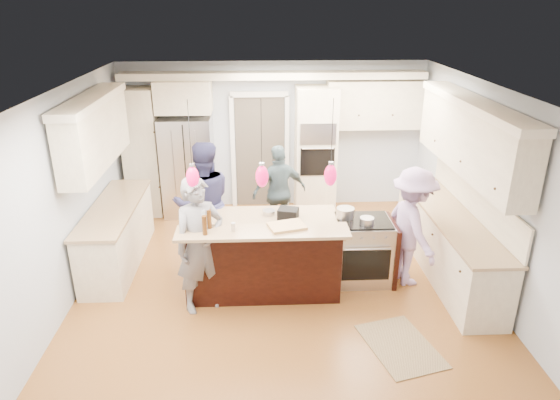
# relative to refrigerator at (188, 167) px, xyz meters

# --- Properties ---
(ground_plane) EXTENTS (6.00, 6.00, 0.00)m
(ground_plane) POSITION_rel_refrigerator_xyz_m (1.55, -2.64, -0.90)
(ground_plane) COLOR #AD6E2F
(ground_plane) RESTS_ON ground
(room_shell) EXTENTS (5.54, 6.04, 2.72)m
(room_shell) POSITION_rel_refrigerator_xyz_m (1.55, -2.64, 0.92)
(room_shell) COLOR #B2BCC6
(room_shell) RESTS_ON ground
(refrigerator) EXTENTS (0.90, 0.70, 1.80)m
(refrigerator) POSITION_rel_refrigerator_xyz_m (0.00, 0.00, 0.00)
(refrigerator) COLOR #B7B7BC
(refrigerator) RESTS_ON ground
(oven_column) EXTENTS (0.72, 0.69, 2.30)m
(oven_column) POSITION_rel_refrigerator_xyz_m (2.30, 0.03, 0.25)
(oven_column) COLOR beige
(oven_column) RESTS_ON ground
(back_upper_cabinets) EXTENTS (5.30, 0.61, 2.54)m
(back_upper_cabinets) POSITION_rel_refrigerator_xyz_m (0.80, 0.12, 0.77)
(back_upper_cabinets) COLOR beige
(back_upper_cabinets) RESTS_ON ground
(right_counter_run) EXTENTS (0.64, 3.10, 2.51)m
(right_counter_run) POSITION_rel_refrigerator_xyz_m (3.99, -2.34, 0.16)
(right_counter_run) COLOR beige
(right_counter_run) RESTS_ON ground
(left_cabinets) EXTENTS (0.64, 2.30, 2.51)m
(left_cabinets) POSITION_rel_refrigerator_xyz_m (-0.89, -1.84, 0.16)
(left_cabinets) COLOR beige
(left_cabinets) RESTS_ON ground
(kitchen_island) EXTENTS (2.10, 1.46, 1.12)m
(kitchen_island) POSITION_rel_refrigerator_xyz_m (1.30, -2.57, -0.42)
(kitchen_island) COLOR black
(kitchen_island) RESTS_ON ground
(island_range) EXTENTS (0.82, 0.71, 0.92)m
(island_range) POSITION_rel_refrigerator_xyz_m (2.71, -2.49, -0.44)
(island_range) COLOR #B7B7BC
(island_range) RESTS_ON ground
(pendant_lights) EXTENTS (1.75, 0.15, 1.03)m
(pendant_lights) POSITION_rel_refrigerator_xyz_m (1.30, -3.15, 0.90)
(pendant_lights) COLOR black
(pendant_lights) RESTS_ON ground
(person_bar_end) EXTENTS (0.77, 0.70, 1.78)m
(person_bar_end) POSITION_rel_refrigerator_xyz_m (0.52, -3.09, -0.01)
(person_bar_end) COLOR slate
(person_bar_end) RESTS_ON ground
(person_far_left) EXTENTS (1.06, 0.92, 1.85)m
(person_far_left) POSITION_rel_refrigerator_xyz_m (0.45, -1.79, 0.02)
(person_far_left) COLOR navy
(person_far_left) RESTS_ON ground
(person_far_right) EXTENTS (0.99, 0.66, 1.57)m
(person_far_right) POSITION_rel_refrigerator_xyz_m (1.60, -1.04, -0.12)
(person_far_right) COLOR #44595F
(person_far_right) RESTS_ON ground
(person_range_side) EXTENTS (0.83, 1.18, 1.67)m
(person_range_side) POSITION_rel_refrigerator_xyz_m (3.33, -2.58, -0.06)
(person_range_side) COLOR #AD8EBF
(person_range_side) RESTS_ON ground
(floor_rug) EXTENTS (0.93, 1.15, 0.01)m
(floor_rug) POSITION_rel_refrigerator_xyz_m (2.86, -4.00, -0.89)
(floor_rug) COLOR #9A8154
(floor_rug) RESTS_ON ground
(water_bottle) EXTENTS (0.07, 0.07, 0.26)m
(water_bottle) POSITION_rel_refrigerator_xyz_m (0.58, -3.13, 0.35)
(water_bottle) COLOR silver
(water_bottle) RESTS_ON kitchen_island
(beer_bottle_a) EXTENTS (0.08, 0.08, 0.24)m
(beer_bottle_a) POSITION_rel_refrigerator_xyz_m (0.45, -3.15, 0.34)
(beer_bottle_a) COLOR #48270C
(beer_bottle_a) RESTS_ON kitchen_island
(beer_bottle_b) EXTENTS (0.07, 0.07, 0.24)m
(beer_bottle_b) POSITION_rel_refrigerator_xyz_m (0.62, -3.26, 0.34)
(beer_bottle_b) COLOR #48270C
(beer_bottle_b) RESTS_ON kitchen_island
(beer_bottle_c) EXTENTS (0.06, 0.06, 0.24)m
(beer_bottle_c) POSITION_rel_refrigerator_xyz_m (0.65, -3.08, 0.34)
(beer_bottle_c) COLOR #48270C
(beer_bottle_c) RESTS_ON kitchen_island
(drink_can) EXTENTS (0.06, 0.06, 0.11)m
(drink_can) POSITION_rel_refrigerator_xyz_m (0.95, -3.18, 0.27)
(drink_can) COLOR #B7B7BC
(drink_can) RESTS_ON kitchen_island
(cutting_board) EXTENTS (0.50, 0.41, 0.03)m
(cutting_board) POSITION_rel_refrigerator_xyz_m (1.60, -3.11, 0.24)
(cutting_board) COLOR tan
(cutting_board) RESTS_ON kitchen_island
(pot_large) EXTENTS (0.24, 0.24, 0.14)m
(pot_large) POSITION_rel_refrigerator_xyz_m (2.44, -2.41, 0.09)
(pot_large) COLOR #B7B7BC
(pot_large) RESTS_ON island_range
(pot_small) EXTENTS (0.19, 0.19, 0.10)m
(pot_small) POSITION_rel_refrigerator_xyz_m (2.69, -2.64, 0.07)
(pot_small) COLOR #B7B7BC
(pot_small) RESTS_ON island_range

